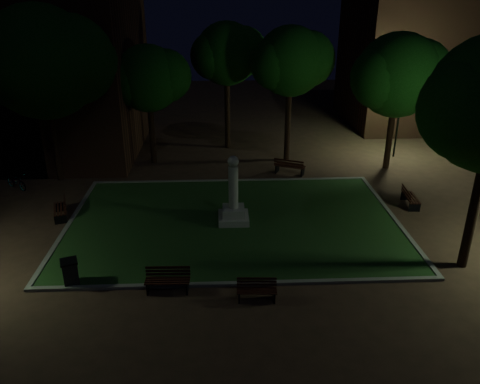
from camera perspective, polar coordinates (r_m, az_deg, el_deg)
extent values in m
plane|color=#4A3123|center=(20.16, -0.60, -6.30)|extent=(80.00, 80.00, 0.00)
cube|color=#254B1E|center=(21.90, -0.79, -3.63)|extent=(15.00, 10.00, 0.08)
cube|color=slate|center=(17.50, -0.23, -11.13)|extent=(15.40, 0.20, 0.12)
cube|color=slate|center=(26.54, -1.15, 1.38)|extent=(15.40, 0.20, 0.12)
cube|color=slate|center=(22.98, -20.13, -3.75)|extent=(0.20, 10.00, 0.12)
cube|color=slate|center=(23.37, 18.21, -3.02)|extent=(0.20, 10.00, 0.12)
cube|color=#A19D91|center=(21.82, -0.79, -3.18)|extent=(1.40, 1.40, 0.30)
cube|color=#A19D91|center=(21.66, -0.80, -2.36)|extent=(1.00, 1.00, 0.40)
cylinder|color=#A19D91|center=(21.17, -0.82, 0.57)|extent=(0.44, 0.44, 2.00)
sphere|color=#A19D91|center=(20.72, -0.84, 3.77)|extent=(0.50, 0.50, 0.50)
cube|color=black|center=(30.43, -26.93, 8.53)|extent=(5.00, 3.00, 7.00)
plane|color=#F13F1C|center=(31.50, -26.10, 9.11)|extent=(6.30, 0.00, 6.30)
cube|color=#472719|center=(42.07, 24.62, 15.87)|extent=(16.00, 10.00, 12.00)
cylinder|color=black|center=(29.50, -10.69, 7.28)|extent=(0.36, 0.36, 4.06)
sphere|color=#144D12|center=(28.81, -11.17, 13.43)|extent=(3.95, 3.95, 3.95)
sphere|color=#144D12|center=(28.86, -9.14, 13.79)|extent=(3.16, 3.16, 3.16)
sphere|color=#144D12|center=(28.66, -12.84, 13.04)|extent=(2.96, 2.96, 2.96)
cylinder|color=black|center=(29.56, 5.85, 8.44)|extent=(0.36, 0.36, 4.90)
sphere|color=#144D12|center=(28.84, 6.15, 15.56)|extent=(4.16, 4.16, 4.16)
sphere|color=#144D12|center=(29.20, 8.20, 15.75)|extent=(3.33, 3.33, 3.33)
sphere|color=#144D12|center=(28.45, 4.52, 15.31)|extent=(3.12, 3.12, 3.12)
cylinder|color=black|center=(29.45, 17.79, 6.63)|extent=(0.36, 0.36, 4.15)
sphere|color=#144D12|center=(28.72, 18.66, 13.35)|extent=(4.80, 4.80, 4.80)
sphere|color=#144D12|center=(29.33, 20.80, 13.45)|extent=(3.84, 3.84, 3.84)
sphere|color=#144D12|center=(28.13, 16.97, 13.16)|extent=(3.60, 3.60, 3.60)
cylinder|color=black|center=(19.54, 26.61, -1.81)|extent=(0.36, 0.36, 4.95)
sphere|color=#144D12|center=(17.69, 26.49, 9.00)|extent=(3.64, 3.64, 3.64)
cylinder|color=black|center=(28.11, -21.67, 5.99)|extent=(0.36, 0.36, 4.77)
sphere|color=#144D12|center=(27.29, -22.98, 14.35)|extent=(5.95, 5.95, 5.95)
sphere|color=#144D12|center=(27.00, -19.82, 14.94)|extent=(4.76, 4.76, 4.76)
sphere|color=#144D12|center=(27.45, -25.55, 13.77)|extent=(4.46, 4.46, 4.46)
cylinder|color=black|center=(31.91, -1.55, 9.81)|extent=(0.36, 0.36, 5.07)
sphere|color=#144D12|center=(31.25, -1.63, 16.51)|extent=(4.05, 4.05, 4.05)
sphere|color=#144D12|center=(31.47, 0.28, 16.74)|extent=(3.24, 3.24, 3.24)
sphere|color=#144D12|center=(30.96, -3.18, 16.23)|extent=(3.03, 3.03, 3.03)
cylinder|color=black|center=(30.07, -26.39, 5.93)|extent=(0.12, 0.12, 4.45)
cylinder|color=black|center=(29.58, -27.16, 10.03)|extent=(0.90, 0.08, 0.08)
sphere|color=#D8FFD8|center=(29.40, -26.35, 10.11)|extent=(0.28, 0.28, 0.28)
cylinder|color=black|center=(31.75, 18.66, 7.79)|extent=(0.12, 0.12, 4.28)
cylinder|color=black|center=(31.29, 19.16, 11.56)|extent=(0.90, 0.08, 0.08)
sphere|color=#D8FFD8|center=(31.13, 18.38, 11.61)|extent=(0.28, 0.28, 0.28)
sphere|color=#D8FFD8|center=(31.46, 19.94, 11.51)|extent=(0.28, 0.28, 0.28)
cube|color=black|center=(17.41, -11.12, -11.19)|extent=(0.08, 0.55, 0.44)
cube|color=black|center=(17.22, -6.44, -11.29)|extent=(0.08, 0.55, 0.44)
cube|color=black|center=(16.99, -8.93, -11.03)|extent=(1.60, 0.14, 0.04)
cube|color=black|center=(17.11, -8.87, -10.76)|extent=(1.60, 0.14, 0.04)
cube|color=black|center=(17.22, -8.81, -10.50)|extent=(1.60, 0.14, 0.04)
cube|color=black|center=(17.34, -8.75, -10.25)|extent=(1.60, 0.14, 0.04)
cube|color=black|center=(17.33, -8.75, -9.86)|extent=(1.60, 0.10, 0.10)
cube|color=black|center=(17.26, -8.78, -9.47)|extent=(1.60, 0.10, 0.10)
cube|color=black|center=(17.18, -8.80, -9.08)|extent=(1.60, 0.10, 0.10)
cube|color=black|center=(16.70, -0.10, -12.45)|extent=(0.08, 0.48, 0.38)
cube|color=black|center=(16.74, 4.19, -12.43)|extent=(0.08, 0.48, 0.38)
cube|color=black|center=(16.44, 2.08, -12.27)|extent=(1.40, 0.15, 0.03)
cube|color=black|center=(16.54, 2.06, -12.03)|extent=(1.40, 0.15, 0.03)
cube|color=black|center=(16.64, 2.05, -11.78)|extent=(1.40, 0.15, 0.03)
cube|color=black|center=(16.74, 2.04, -11.54)|extent=(1.40, 0.15, 0.03)
cube|color=black|center=(16.73, 2.04, -11.20)|extent=(1.40, 0.12, 0.08)
cube|color=black|center=(16.66, 2.05, -10.85)|extent=(1.40, 0.12, 0.08)
cube|color=black|center=(16.59, 2.05, -10.50)|extent=(1.40, 0.12, 0.08)
cube|color=black|center=(24.54, -21.06, -1.73)|extent=(0.55, 0.23, 0.45)
cube|color=black|center=(23.24, -21.01, -3.13)|extent=(0.55, 0.23, 0.45)
cube|color=black|center=(23.81, -21.65, -1.97)|extent=(0.58, 1.58, 0.04)
cube|color=black|center=(23.80, -21.31, -1.93)|extent=(0.58, 1.58, 0.04)
cube|color=black|center=(23.79, -20.97, -1.88)|extent=(0.58, 1.58, 0.04)
cube|color=black|center=(23.79, -20.63, -1.84)|extent=(0.58, 1.58, 0.04)
cube|color=black|center=(23.75, -20.52, -1.59)|extent=(0.55, 1.57, 0.10)
cube|color=black|center=(23.69, -20.57, -1.28)|extent=(0.55, 1.57, 0.10)
cube|color=black|center=(23.63, -20.62, -0.96)|extent=(0.55, 1.57, 0.10)
cube|color=black|center=(24.42, 20.50, -1.77)|extent=(0.56, 0.11, 0.44)
cube|color=black|center=(25.65, 19.61, -0.45)|extent=(0.56, 0.11, 0.44)
cube|color=black|center=(25.01, 20.59, -0.62)|extent=(0.23, 1.61, 0.04)
cube|color=black|center=(24.97, 20.29, -0.61)|extent=(0.23, 1.61, 0.04)
cube|color=black|center=(24.93, 19.98, -0.61)|extent=(0.23, 1.61, 0.04)
cube|color=black|center=(24.88, 19.67, -0.60)|extent=(0.23, 1.61, 0.04)
cube|color=black|center=(24.83, 19.57, -0.39)|extent=(0.20, 1.61, 0.10)
cube|color=black|center=(24.77, 19.61, -0.09)|extent=(0.20, 1.61, 0.10)
cube|color=black|center=(24.72, 19.66, 0.21)|extent=(0.20, 1.61, 0.10)
cube|color=black|center=(27.60, 7.64, 2.46)|extent=(0.32, 0.58, 0.49)
cube|color=black|center=(28.00, 4.57, 2.91)|extent=(0.32, 0.58, 0.49)
cube|color=black|center=(27.93, 6.26, 3.34)|extent=(1.65, 0.84, 0.04)
cube|color=black|center=(27.79, 6.17, 3.24)|extent=(1.65, 0.84, 0.04)
cube|color=black|center=(27.64, 6.07, 3.14)|extent=(1.65, 0.84, 0.04)
cube|color=black|center=(27.50, 5.98, 3.04)|extent=(1.65, 0.84, 0.04)
cube|color=black|center=(27.41, 5.95, 3.21)|extent=(1.64, 0.81, 0.11)
cube|color=black|center=(27.35, 5.96, 3.52)|extent=(1.64, 0.81, 0.11)
cube|color=black|center=(27.30, 5.98, 3.82)|extent=(1.64, 0.81, 0.11)
cube|color=black|center=(18.38, -19.96, -9.31)|extent=(0.68, 0.68, 0.95)
cube|color=black|center=(18.13, -20.17, -7.94)|extent=(0.76, 0.76, 0.06)
imported|color=black|center=(28.21, -25.60, 1.17)|extent=(1.66, 1.43, 0.86)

